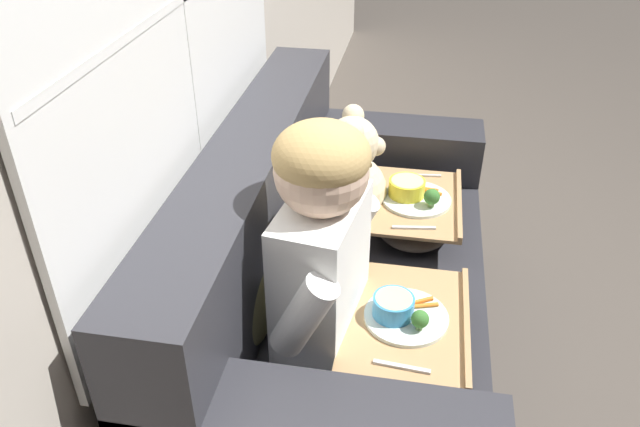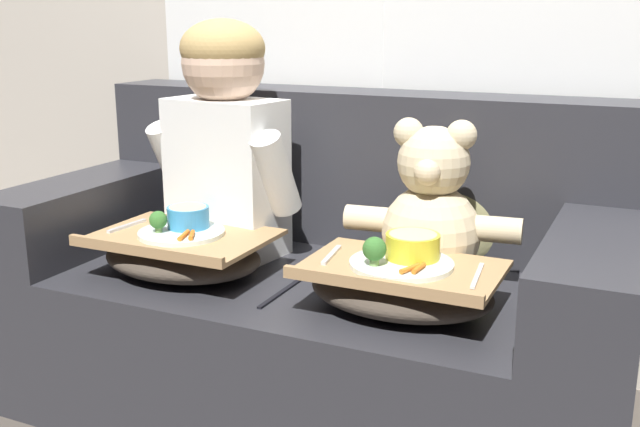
# 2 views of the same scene
# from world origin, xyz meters

# --- Properties ---
(ground_plane) EXTENTS (14.00, 14.00, 0.00)m
(ground_plane) POSITION_xyz_m (0.00, 0.00, 0.00)
(ground_plane) COLOR #4C443D
(couch) EXTENTS (1.68, 0.86, 0.88)m
(couch) POSITION_xyz_m (0.00, 0.06, 0.33)
(couch) COLOR #2D2D33
(couch) RESTS_ON ground_plane
(throw_pillow_behind_child) EXTENTS (0.34, 0.16, 0.35)m
(throw_pillow_behind_child) POSITION_xyz_m (-0.31, 0.25, 0.58)
(throw_pillow_behind_child) COLOR #898456
(throw_pillow_behind_child) RESTS_ON couch
(throw_pillow_behind_teddy) EXTENTS (0.35, 0.17, 0.36)m
(throw_pillow_behind_teddy) POSITION_xyz_m (0.31, 0.25, 0.58)
(throw_pillow_behind_teddy) COLOR #898456
(throw_pillow_behind_teddy) RESTS_ON couch
(child_figure) EXTENTS (0.50, 0.26, 0.68)m
(child_figure) POSITION_xyz_m (-0.31, 0.05, 0.79)
(child_figure) COLOR white
(child_figure) RESTS_ON couch
(teddy_bear) EXTENTS (0.47, 0.33, 0.43)m
(teddy_bear) POSITION_xyz_m (0.31, 0.04, 0.60)
(teddy_bear) COLOR beige
(teddy_bear) RESTS_ON couch
(lap_tray_child) EXTENTS (0.47, 0.34, 0.18)m
(lap_tray_child) POSITION_xyz_m (-0.31, -0.19, 0.48)
(lap_tray_child) COLOR #473D33
(lap_tray_child) RESTS_ON child_figure
(lap_tray_teddy) EXTENTS (0.46, 0.32, 0.19)m
(lap_tray_teddy) POSITION_xyz_m (0.31, -0.19, 0.49)
(lap_tray_teddy) COLOR #473D33
(lap_tray_teddy) RESTS_ON teddy_bear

